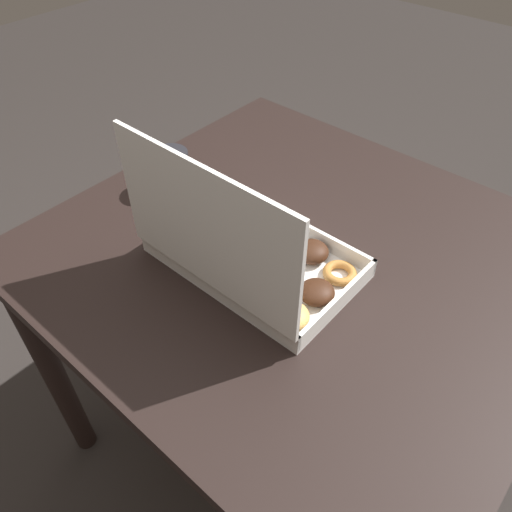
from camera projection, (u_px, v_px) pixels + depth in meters
The scene contains 4 objects.
ground_plane at pixel (284, 435), 1.53m from camera, with size 8.00×8.00×0.00m, color #2D2826.
dining_table at pixel (296, 289), 1.08m from camera, with size 0.98×0.91×0.78m.
donut_box at pixel (248, 252), 0.92m from camera, with size 0.39×0.25×0.29m.
coffee_mug at pixel (172, 170), 1.12m from camera, with size 0.08×0.08×0.09m.
Camera 1 is at (-0.41, 0.61, 1.46)m, focal length 35.00 mm.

